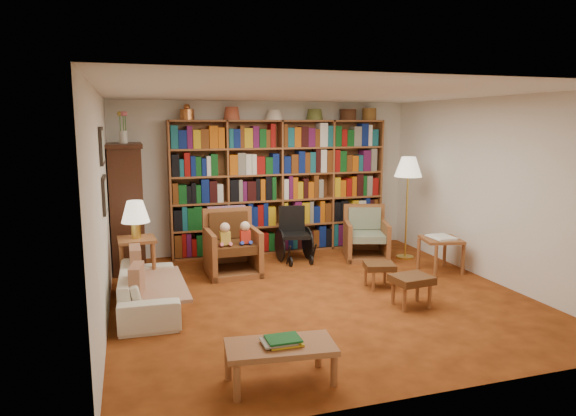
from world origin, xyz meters
name	(u,v)px	position (x,y,z in m)	size (l,w,h in m)	color
floor	(318,296)	(0.00, 0.00, 0.00)	(5.00, 5.00, 0.00)	#914216
ceiling	(320,93)	(0.00, 0.00, 2.50)	(5.00, 5.00, 0.00)	silver
wall_back	(266,177)	(0.00, 2.50, 1.25)	(5.00, 5.00, 0.00)	white
wall_front	(436,243)	(0.00, -2.50, 1.25)	(5.00, 5.00, 0.00)	white
wall_left	(102,208)	(-2.50, 0.00, 1.25)	(5.00, 5.00, 0.00)	white
wall_right	(491,190)	(2.50, 0.00, 1.25)	(5.00, 5.00, 0.00)	white
bookshelf	(281,183)	(0.20, 2.33, 1.17)	(3.60, 0.30, 2.42)	brown
curio_cabinet	(127,206)	(-2.25, 2.00, 0.95)	(0.50, 0.95, 2.40)	#381A0F
framed_pictures	(103,170)	(-2.48, 0.30, 1.62)	(0.03, 0.52, 0.97)	black
sofa	(149,289)	(-2.05, 0.15, 0.24)	(0.64, 1.63, 0.48)	beige
sofa_throw	(153,284)	(-2.00, 0.15, 0.30)	(0.73, 1.36, 0.04)	beige
cushion_left	(136,265)	(-2.18, 0.50, 0.45)	(0.13, 0.41, 0.41)	maroon
cushion_right	(137,282)	(-2.18, -0.20, 0.45)	(0.12, 0.37, 0.37)	maroon
side_table_lamp	(137,250)	(-2.15, 0.97, 0.52)	(0.49, 0.49, 0.68)	brown
table_lamp	(135,213)	(-2.15, 0.97, 1.01)	(0.36, 0.36, 0.49)	gold
armchair_leather	(231,247)	(-0.84, 1.35, 0.38)	(0.75, 0.80, 0.93)	brown
armchair_sage	(364,238)	(1.36, 1.53, 0.32)	(0.87, 0.88, 0.84)	brown
wheelchair	(294,236)	(0.24, 1.72, 0.39)	(0.49, 0.68, 0.85)	black
floor_lamp	(408,171)	(1.99, 1.31, 1.40)	(0.43, 0.43, 1.63)	gold
side_table_papers	(441,243)	(2.08, 0.46, 0.43)	(0.63, 0.63, 0.53)	brown
footstool_a	(380,268)	(0.89, 0.07, 0.27)	(0.46, 0.41, 0.33)	#542E16
footstool_b	(412,281)	(0.92, -0.68, 0.31)	(0.48, 0.42, 0.38)	#542E16
coffee_table	(280,349)	(-1.08, -1.95, 0.30)	(0.95, 0.55, 0.39)	brown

